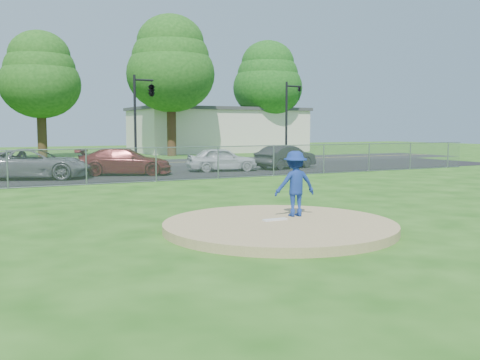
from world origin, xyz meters
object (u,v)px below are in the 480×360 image
object	(u,v)px
parked_car_darkred	(125,161)
parked_car_pearl	(222,159)
traffic_signal_right	(289,114)
parked_car_gray	(35,164)
tree_center	(40,75)
tree_right	(171,63)
tree_far_right	(268,79)
traffic_signal_center	(150,91)
commercial_building	(217,130)
parked_car_charcoal	(286,157)
pitcher	(295,184)

from	to	relation	value
parked_car_darkred	parked_car_pearl	bearing A→B (deg)	-67.48
traffic_signal_right	parked_car_gray	bearing A→B (deg)	-160.74
tree_center	tree_right	xyz separation A→B (m)	(10.00, -2.00, 1.18)
tree_far_right	traffic_signal_right	bearing A→B (deg)	-113.91
tree_center	parked_car_pearl	distance (m)	20.30
tree_right	traffic_signal_center	size ratio (longest dim) A/B	2.08
commercial_building	parked_car_gray	world-z (taller)	commercial_building
parked_car_charcoal	tree_far_right	bearing A→B (deg)	-45.23
tree_far_right	parked_car_charcoal	world-z (taller)	tree_far_right
tree_far_right	commercial_building	bearing A→B (deg)	143.13
tree_far_right	parked_car_pearl	size ratio (longest dim) A/B	2.83
commercial_building	tree_center	xyz separation A→B (m)	(-17.00, -4.00, 4.31)
parked_car_darkred	parked_car_charcoal	bearing A→B (deg)	-66.96
pitcher	tree_right	bearing A→B (deg)	-96.81
tree_right	commercial_building	bearing A→B (deg)	40.60
parked_car_charcoal	traffic_signal_right	bearing A→B (deg)	-51.79
tree_center	parked_car_pearl	xyz separation A→B (m)	(7.02, -18.14, -5.81)
tree_right	pitcher	size ratio (longest dim) A/B	7.24
pitcher	parked_car_pearl	distance (m)	16.21
commercial_building	tree_center	distance (m)	17.99
pitcher	traffic_signal_center	bearing A→B (deg)	-90.63
traffic_signal_right	parked_car_charcoal	bearing A→B (deg)	-123.87
tree_center	parked_car_darkred	world-z (taller)	tree_center
tree_far_right	traffic_signal_right	xyz separation A→B (m)	(-5.76, -13.00, -3.70)
traffic_signal_right	tree_center	bearing A→B (deg)	141.78
tree_far_right	traffic_signal_center	xyz separation A→B (m)	(-16.03, -13.00, -2.45)
tree_right	traffic_signal_right	bearing A→B (deg)	-62.36
commercial_building	traffic_signal_right	size ratio (longest dim) A/B	2.93
pitcher	parked_car_charcoal	xyz separation A→B (m)	(9.36, 15.35, -0.33)
tree_center	tree_far_right	world-z (taller)	tree_far_right
parked_car_charcoal	parked_car_gray	bearing A→B (deg)	72.51
traffic_signal_right	parked_car_darkred	size ratio (longest dim) A/B	1.21
traffic_signal_center	parked_car_charcoal	size ratio (longest dim) A/B	1.39
tree_far_right	traffic_signal_right	world-z (taller)	tree_far_right
traffic_signal_center	parked_car_charcoal	world-z (taller)	traffic_signal_center
pitcher	parked_car_darkred	bearing A→B (deg)	-81.85
traffic_signal_right	parked_car_gray	world-z (taller)	traffic_signal_right
traffic_signal_center	tree_far_right	bearing A→B (deg)	39.04
commercial_building	parked_car_pearl	bearing A→B (deg)	-114.26
tree_right	tree_far_right	bearing A→B (deg)	15.26
parked_car_gray	commercial_building	bearing A→B (deg)	-19.87
parked_car_pearl	traffic_signal_right	bearing A→B (deg)	-42.11
tree_right	traffic_signal_right	world-z (taller)	tree_right
parked_car_charcoal	parked_car_darkred	bearing A→B (deg)	71.67
tree_center	tree_right	size ratio (longest dim) A/B	0.85
traffic_signal_center	parked_car_gray	world-z (taller)	traffic_signal_center
traffic_signal_center	traffic_signal_right	size ratio (longest dim) A/B	1.00
traffic_signal_center	parked_car_gray	bearing A→B (deg)	-140.49
commercial_building	parked_car_gray	bearing A→B (deg)	-131.38
parked_car_gray	parked_car_darkred	world-z (taller)	parked_car_gray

